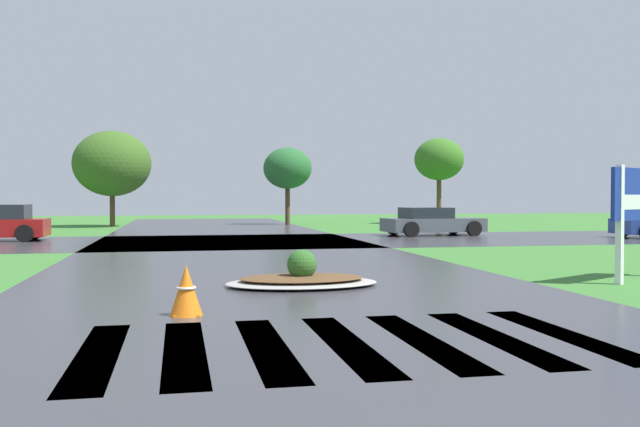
{
  "coord_description": "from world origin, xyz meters",
  "views": [
    {
      "loc": [
        -1.86,
        -2.44,
        1.67
      ],
      "look_at": [
        1.44,
        13.76,
        1.26
      ],
      "focal_mm": 39.1,
      "sensor_mm": 36.0,
      "label": 1
    }
  ],
  "objects": [
    {
      "name": "asphalt_roadway",
      "position": [
        0.0,
        10.0,
        0.0
      ],
      "size": [
        9.72,
        80.0,
        0.01
      ],
      "primitive_type": "cube",
      "color": "#35353A",
      "rests_on": "ground"
    },
    {
      "name": "asphalt_cross_road",
      "position": [
        0.0,
        23.42,
        0.0
      ],
      "size": [
        90.0,
        8.75,
        0.01
      ],
      "primitive_type": "cube",
      "color": "#35353A",
      "rests_on": "ground"
    },
    {
      "name": "crosswalk_stripes",
      "position": [
        -0.0,
        5.2,
        0.0
      ],
      "size": [
        5.85,
        3.34,
        0.01
      ],
      "color": "white",
      "rests_on": "ground"
    },
    {
      "name": "median_island",
      "position": [
        0.4,
        10.3,
        0.14
      ],
      "size": [
        2.85,
        1.82,
        0.68
      ],
      "color": "#9E9B93",
      "rests_on": "ground"
    },
    {
      "name": "car_dark_suv",
      "position": [
        8.73,
        25.66,
        0.56
      ],
      "size": [
        4.33,
        2.38,
        1.2
      ],
      "rotation": [
        0.0,
        0.0,
        0.08
      ],
      "color": "#4C545B",
      "rests_on": "ground"
    },
    {
      "name": "traffic_cone",
      "position": [
        -1.76,
        7.45,
        0.35
      ],
      "size": [
        0.46,
        0.46,
        0.71
      ],
      "color": "orange",
      "rests_on": "ground"
    },
    {
      "name": "background_treeline",
      "position": [
        -3.43,
        37.41,
        3.47
      ],
      "size": [
        34.23,
        4.44,
        5.25
      ],
      "color": "#4C3823",
      "rests_on": "ground"
    }
  ]
}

